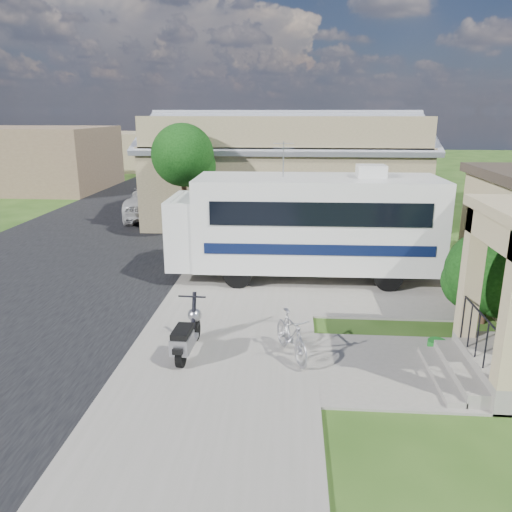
# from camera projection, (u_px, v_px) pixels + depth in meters

# --- Properties ---
(ground) EXTENTS (120.00, 120.00, 0.00)m
(ground) POSITION_uv_depth(u_px,v_px,m) (270.00, 343.00, 11.12)
(ground) COLOR #1F3D10
(street_slab) EXTENTS (9.00, 80.00, 0.02)m
(street_slab) POSITION_uv_depth(u_px,v_px,m) (105.00, 233.00, 21.23)
(street_slab) COLOR black
(street_slab) RESTS_ON ground
(sidewalk_slab) EXTENTS (4.00, 80.00, 0.06)m
(sidewalk_slab) POSITION_uv_depth(u_px,v_px,m) (257.00, 235.00, 20.76)
(sidewalk_slab) COLOR slate
(sidewalk_slab) RESTS_ON ground
(driveway_slab) EXTENTS (7.00, 6.00, 0.05)m
(driveway_slab) POSITION_uv_depth(u_px,v_px,m) (326.00, 279.00, 15.32)
(driveway_slab) COLOR slate
(driveway_slab) RESTS_ON ground
(walk_slab) EXTENTS (4.00, 3.00, 0.05)m
(walk_slab) POSITION_uv_depth(u_px,v_px,m) (418.00, 370.00, 9.95)
(walk_slab) COLOR slate
(walk_slab) RESTS_ON ground
(warehouse) EXTENTS (12.50, 8.40, 5.04)m
(warehouse) POSITION_uv_depth(u_px,v_px,m) (284.00, 176.00, 23.95)
(warehouse) COLOR #756649
(warehouse) RESTS_ON ground
(distant_bldg_far) EXTENTS (10.00, 8.00, 4.00)m
(distant_bldg_far) POSITION_uv_depth(u_px,v_px,m) (29.00, 158.00, 32.85)
(distant_bldg_far) COLOR brown
(distant_bldg_far) RESTS_ON ground
(distant_bldg_near) EXTENTS (8.00, 7.00, 3.20)m
(distant_bldg_near) POSITION_uv_depth(u_px,v_px,m) (120.00, 151.00, 44.31)
(distant_bldg_near) COLOR #756649
(distant_bldg_near) RESTS_ON ground
(street_tree_a) EXTENTS (2.44, 2.40, 4.58)m
(street_tree_a) POSITION_uv_depth(u_px,v_px,m) (186.00, 158.00, 19.15)
(street_tree_a) COLOR black
(street_tree_a) RESTS_ON ground
(street_tree_b) EXTENTS (2.44, 2.40, 4.73)m
(street_tree_b) POSITION_uv_depth(u_px,v_px,m) (222.00, 140.00, 28.69)
(street_tree_b) COLOR black
(street_tree_b) RESTS_ON ground
(street_tree_c) EXTENTS (2.44, 2.40, 4.42)m
(street_tree_c) POSITION_uv_depth(u_px,v_px,m) (239.00, 137.00, 37.38)
(street_tree_c) COLOR black
(street_tree_c) RESTS_ON ground
(motorhome) EXTENTS (8.03, 2.73, 4.10)m
(motorhome) POSITION_uv_depth(u_px,v_px,m) (306.00, 222.00, 15.03)
(motorhome) COLOR silver
(motorhome) RESTS_ON ground
(shrub) EXTENTS (2.21, 2.11, 2.72)m
(shrub) POSITION_uv_depth(u_px,v_px,m) (491.00, 268.00, 11.88)
(shrub) COLOR black
(shrub) RESTS_ON ground
(scooter) EXTENTS (0.61, 1.73, 1.14)m
(scooter) POSITION_uv_depth(u_px,v_px,m) (187.00, 336.00, 10.34)
(scooter) COLOR black
(scooter) RESTS_ON ground
(bicycle) EXTENTS (1.05, 1.67, 0.97)m
(bicycle) POSITION_uv_depth(u_px,v_px,m) (291.00, 338.00, 10.28)
(bicycle) COLOR #96959C
(bicycle) RESTS_ON ground
(pickup_truck) EXTENTS (3.61, 6.06, 1.58)m
(pickup_truck) POSITION_uv_depth(u_px,v_px,m) (156.00, 201.00, 24.34)
(pickup_truck) COLOR silver
(pickup_truck) RESTS_ON ground
(van) EXTENTS (2.81, 6.53, 1.87)m
(van) POSITION_uv_depth(u_px,v_px,m) (177.00, 180.00, 30.52)
(van) COLOR silver
(van) RESTS_ON ground
(garden_hose) EXTENTS (0.39, 0.39, 0.18)m
(garden_hose) POSITION_uv_depth(u_px,v_px,m) (437.00, 345.00, 10.83)
(garden_hose) COLOR #14671D
(garden_hose) RESTS_ON ground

